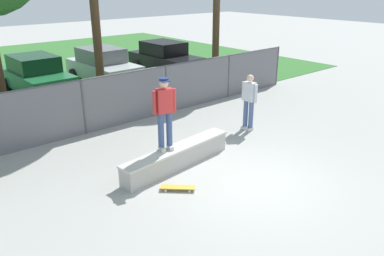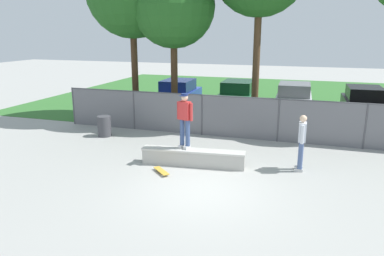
{
  "view_description": "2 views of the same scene",
  "coord_description": "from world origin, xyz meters",
  "px_view_note": "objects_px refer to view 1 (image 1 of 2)",
  "views": [
    {
      "loc": [
        -6.31,
        -5.29,
        4.5
      ],
      "look_at": [
        -0.78,
        1.2,
        1.22
      ],
      "focal_mm": 35.64,
      "sensor_mm": 36.0,
      "label": 1
    },
    {
      "loc": [
        2.64,
        -9.18,
        4.31
      ],
      "look_at": [
        -0.94,
        1.99,
        1.22
      ],
      "focal_mm": 34.22,
      "sensor_mm": 36.0,
      "label": 2
    }
  ],
  "objects_px": {
    "skateboard": "(178,187)",
    "car_silver": "(103,66)",
    "skateboarder": "(165,111)",
    "bystander": "(249,100)",
    "car_black": "(165,58)",
    "car_green": "(36,75)",
    "concrete_ledge": "(177,157)"
  },
  "relations": [
    {
      "from": "skateboard",
      "to": "car_silver",
      "type": "bearing_deg",
      "value": 70.7
    },
    {
      "from": "skateboarder",
      "to": "bystander",
      "type": "distance_m",
      "value": 3.78
    },
    {
      "from": "skateboarder",
      "to": "bystander",
      "type": "bearing_deg",
      "value": 8.13
    },
    {
      "from": "car_black",
      "to": "skateboard",
      "type": "bearing_deg",
      "value": -125.29
    },
    {
      "from": "skateboarder",
      "to": "bystander",
      "type": "xyz_separation_m",
      "value": [
        3.7,
        0.53,
        -0.57
      ]
    },
    {
      "from": "car_silver",
      "to": "skateboard",
      "type": "bearing_deg",
      "value": -109.3
    },
    {
      "from": "skateboarder",
      "to": "car_black",
      "type": "relative_size",
      "value": 0.43
    },
    {
      "from": "skateboarder",
      "to": "car_black",
      "type": "bearing_deg",
      "value": 53.44
    },
    {
      "from": "car_green",
      "to": "car_silver",
      "type": "bearing_deg",
      "value": -1.43
    },
    {
      "from": "car_silver",
      "to": "car_black",
      "type": "relative_size",
      "value": 1.0
    },
    {
      "from": "car_silver",
      "to": "bystander",
      "type": "relative_size",
      "value": 2.33
    },
    {
      "from": "skateboarder",
      "to": "skateboard",
      "type": "height_order",
      "value": "skateboarder"
    },
    {
      "from": "skateboarder",
      "to": "car_black",
      "type": "distance_m",
      "value": 10.89
    },
    {
      "from": "car_black",
      "to": "bystander",
      "type": "height_order",
      "value": "bystander"
    },
    {
      "from": "bystander",
      "to": "skateboarder",
      "type": "bearing_deg",
      "value": -171.87
    },
    {
      "from": "skateboard",
      "to": "car_green",
      "type": "relative_size",
      "value": 0.17
    },
    {
      "from": "skateboard",
      "to": "car_green",
      "type": "bearing_deg",
      "value": 87.47
    },
    {
      "from": "concrete_ledge",
      "to": "skateboarder",
      "type": "height_order",
      "value": "skateboarder"
    },
    {
      "from": "skateboarder",
      "to": "skateboard",
      "type": "bearing_deg",
      "value": -112.88
    },
    {
      "from": "car_green",
      "to": "car_silver",
      "type": "distance_m",
      "value": 3.07
    },
    {
      "from": "car_green",
      "to": "car_black",
      "type": "distance_m",
      "value": 6.47
    },
    {
      "from": "skateboarder",
      "to": "car_green",
      "type": "bearing_deg",
      "value": 89.94
    },
    {
      "from": "concrete_ledge",
      "to": "skateboard",
      "type": "xyz_separation_m",
      "value": [
        -0.75,
        -0.96,
        -0.21
      ]
    },
    {
      "from": "skateboard",
      "to": "bystander",
      "type": "xyz_separation_m",
      "value": [
        4.13,
        1.56,
        0.94
      ]
    },
    {
      "from": "car_green",
      "to": "car_black",
      "type": "bearing_deg",
      "value": -2.99
    },
    {
      "from": "concrete_ledge",
      "to": "bystander",
      "type": "bearing_deg",
      "value": 10.16
    },
    {
      "from": "skateboard",
      "to": "car_black",
      "type": "height_order",
      "value": "car_black"
    },
    {
      "from": "car_green",
      "to": "bystander",
      "type": "bearing_deg",
      "value": -66.64
    },
    {
      "from": "car_green",
      "to": "car_black",
      "type": "height_order",
      "value": "same"
    },
    {
      "from": "concrete_ledge",
      "to": "car_silver",
      "type": "xyz_separation_m",
      "value": [
        2.76,
        9.07,
        0.56
      ]
    },
    {
      "from": "skateboarder",
      "to": "skateboard",
      "type": "xyz_separation_m",
      "value": [
        -0.44,
        -1.04,
        -1.51
      ]
    },
    {
      "from": "car_silver",
      "to": "skateboarder",
      "type": "bearing_deg",
      "value": -108.88
    }
  ]
}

